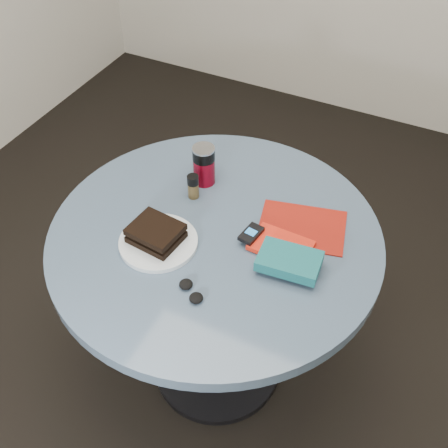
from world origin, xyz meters
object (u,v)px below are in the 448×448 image
at_px(plate, 158,242).
at_px(table, 216,269).
at_px(headphones, 191,291).
at_px(red_book, 281,245).
at_px(magazine, 302,227).
at_px(pepper_grinder, 193,186).
at_px(mp3_player, 251,234).
at_px(soda_can, 204,165).
at_px(novel, 289,261).
at_px(sandwich, 156,233).

bearing_deg(plate, table, 41.78).
bearing_deg(headphones, red_book, 59.61).
height_order(magazine, headphones, headphones).
distance_m(table, pepper_grinder, 0.27).
relative_size(red_book, mp3_player, 2.03).
xyz_separation_m(red_book, headphones, (-0.15, -0.26, -0.00)).
xyz_separation_m(table, soda_can, (-0.14, 0.20, 0.23)).
relative_size(red_book, headphones, 1.74).
distance_m(soda_can, mp3_player, 0.31).
bearing_deg(pepper_grinder, soda_can, 92.53).
distance_m(soda_can, novel, 0.46).
height_order(plate, magazine, plate).
relative_size(table, soda_can, 7.38).
height_order(soda_can, magazine, soda_can).
height_order(sandwich, novel, sandwich).
relative_size(sandwich, mp3_player, 1.81).
xyz_separation_m(table, sandwich, (-0.13, -0.11, 0.20)).
xyz_separation_m(magazine, red_book, (-0.03, -0.11, 0.01)).
relative_size(soda_can, mp3_player, 1.60).
bearing_deg(mp3_player, pepper_grinder, 158.74).
distance_m(table, red_book, 0.27).
bearing_deg(magazine, sandwich, -158.88).
bearing_deg(table, mp3_player, 11.22).
relative_size(table, red_book, 5.82).
distance_m(mp3_player, headphones, 0.26).
distance_m(sandwich, novel, 0.39).
distance_m(magazine, novel, 0.18).
height_order(soda_can, novel, soda_can).
bearing_deg(magazine, headphones, -129.20).
relative_size(soda_can, headphones, 1.37).
bearing_deg(soda_can, sandwich, -89.21).
xyz_separation_m(novel, headphones, (-0.20, -0.20, -0.02)).
height_order(table, soda_can, soda_can).
relative_size(soda_can, magazine, 0.53).
bearing_deg(magazine, table, -162.26).
bearing_deg(novel, red_book, 121.42).
distance_m(plate, novel, 0.39).
bearing_deg(novel, sandwich, -174.72).
height_order(novel, mp3_player, novel).
height_order(sandwich, soda_can, soda_can).
bearing_deg(magazine, novel, -95.31).
relative_size(pepper_grinder, novel, 0.48).
xyz_separation_m(soda_can, mp3_player, (0.25, -0.18, -0.04)).
height_order(soda_can, pepper_grinder, soda_can).
bearing_deg(headphones, sandwich, 145.93).
height_order(red_book, mp3_player, mp3_player).
distance_m(table, soda_can, 0.33).
distance_m(pepper_grinder, novel, 0.41).
xyz_separation_m(soda_can, headphones, (0.19, -0.43, -0.06)).
bearing_deg(novel, magazine, 92.51).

